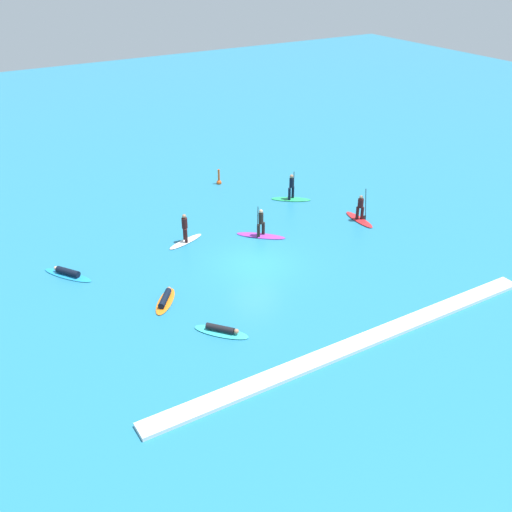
{
  "coord_description": "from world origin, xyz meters",
  "views": [
    {
      "loc": [
        -14.84,
        -24.55,
        16.21
      ],
      "look_at": [
        0.0,
        0.0,
        0.5
      ],
      "focal_mm": 42.02,
      "sensor_mm": 36.0,
      "label": 1
    }
  ],
  "objects": [
    {
      "name": "surfer_on_orange_board",
      "position": [
        -5.81,
        -0.95,
        0.15
      ],
      "size": [
        2.07,
        2.37,
        0.4
      ],
      "rotation": [
        0.0,
        0.0,
        0.91
      ],
      "color": "orange",
      "rests_on": "ground_plane"
    },
    {
      "name": "ground_plane",
      "position": [
        0.0,
        0.0,
        0.0
      ],
      "size": [
        120.0,
        120.0,
        0.0
      ],
      "primitive_type": "plane",
      "color": "teal",
      "rests_on": "ground"
    },
    {
      "name": "surfer_on_green_board",
      "position": [
        6.65,
        6.39,
        0.45
      ],
      "size": [
        2.59,
        2.18,
        2.04
      ],
      "rotation": [
        0.0,
        0.0,
        5.65
      ],
      "color": "#23B266",
      "rests_on": "ground_plane"
    },
    {
      "name": "wave_crest",
      "position": [
        0.0,
        -8.6,
        0.09
      ],
      "size": [
        20.46,
        0.9,
        0.18
      ],
      "primitive_type": "cube",
      "color": "white",
      "rests_on": "ground_plane"
    },
    {
      "name": "marker_buoy",
      "position": [
        3.82,
        11.49,
        0.24
      ],
      "size": [
        0.37,
        0.37,
        1.18
      ],
      "color": "#E55119",
      "rests_on": "ground_plane"
    },
    {
      "name": "surfer_on_white_board",
      "position": [
        -2.19,
        4.38,
        0.53
      ],
      "size": [
        2.59,
        1.38,
        1.8
      ],
      "rotation": [
        0.0,
        0.0,
        0.34
      ],
      "color": "white",
      "rests_on": "ground_plane"
    },
    {
      "name": "surfer_on_teal_board",
      "position": [
        -4.66,
        -4.66,
        0.13
      ],
      "size": [
        2.27,
        2.51,
        0.39
      ],
      "rotation": [
        0.0,
        0.0,
        5.41
      ],
      "color": "#33C6CC",
      "rests_on": "ground_plane"
    },
    {
      "name": "surfer_on_purple_board",
      "position": [
        2.0,
        2.75,
        0.43
      ],
      "size": [
        2.64,
        2.57,
        2.01
      ],
      "rotation": [
        0.0,
        0.0,
        2.38
      ],
      "color": "purple",
      "rests_on": "ground_plane"
    },
    {
      "name": "surfer_on_red_board",
      "position": [
        8.51,
        1.43,
        0.44
      ],
      "size": [
        0.86,
        2.7,
        2.17
      ],
      "rotation": [
        0.0,
        0.0,
        4.64
      ],
      "color": "red",
      "rests_on": "ground_plane"
    },
    {
      "name": "surfer_on_blue_board",
      "position": [
        -9.23,
        4.1,
        0.15
      ],
      "size": [
        2.29,
        2.97,
        0.43
      ],
      "rotation": [
        0.0,
        0.0,
        2.15
      ],
      "color": "#1E8CD1",
      "rests_on": "ground_plane"
    }
  ]
}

